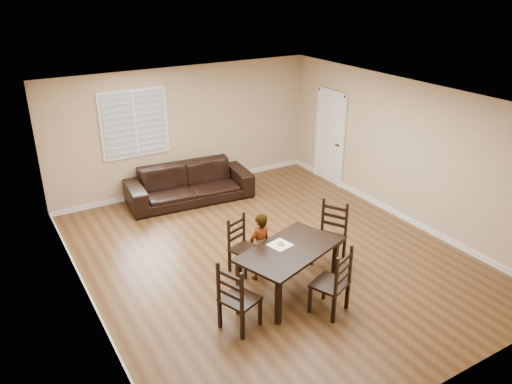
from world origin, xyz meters
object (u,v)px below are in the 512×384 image
Objects in this scene: dining_table at (289,254)px; chair_left at (234,302)px; chair_near at (240,246)px; donut at (281,243)px; sofa at (190,184)px; chair_far at (338,285)px; chair_right at (332,234)px; child at (260,247)px.

dining_table is 1.22m from chair_left.
chair_near reaches higher than dining_table.
sofa is at bearing 88.17° from donut.
chair_left reaches higher than donut.
dining_table is 0.68× the size of sofa.
chair_far is 0.98× the size of chair_right.
donut is 0.04× the size of sofa.
chair_right is 0.94× the size of child.
dining_table is 15.78× the size of donut.
chair_far is 1.01× the size of chair_left.
dining_table is 1.58× the size of child.
chair_left is 0.92× the size of child.
child is 3.31m from sofa.
child is (0.96, 0.93, 0.09)m from chair_left.
chair_near is 0.89× the size of chair_far.
chair_right reaches higher than chair_near.
chair_left reaches higher than sofa.
chair_far is at bearing 100.16° from child.
chair_near is 8.24× the size of donut.
chair_left is (-1.42, 0.41, -0.00)m from chair_far.
chair_right is 9.37× the size of donut.
chair_far is 0.40× the size of sofa.
dining_table is 0.21m from donut.
sofa is at bearing -110.03° from chair_far.
chair_right is at bearing -39.53° from chair_near.
chair_right reaches higher than chair_far.
dining_table is at bearing -86.02° from sofa.
chair_far reaches higher than dining_table.
child is 9.97× the size of donut.
child is at bearing 111.25° from donut.
chair_left is at bearing -179.76° from dining_table.
chair_far reaches higher than sofa.
chair_left is 1.34m from child.
child is at bearing -90.53° from chair_near.
chair_near is at bearing 90.08° from dining_table.
child reaches higher than sofa.
chair_far is at bearing -82.42° from sofa.
chair_right is (0.86, 1.20, 0.01)m from chair_far.
sofa is (-1.06, 3.43, -0.10)m from chair_right.
dining_table is 1.71× the size of chair_far.
chair_near is at bearing 109.86° from donut.
donut is (-0.04, 0.17, 0.11)m from dining_table.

